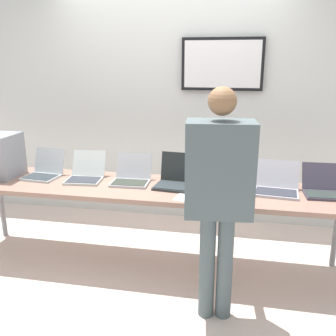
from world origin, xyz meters
TOP-DOWN VIEW (x-y plane):
  - ground at (0.00, 0.00)m, footprint 8.00×8.00m
  - back_wall at (0.01, 1.13)m, footprint 8.00×0.11m
  - workbench at (0.00, 0.00)m, footprint 3.45×0.70m
  - laptop_station_0 at (-1.01, 0.08)m, footprint 0.33×0.35m
  - laptop_station_1 at (-0.60, 0.08)m, footprint 0.34×0.39m
  - laptop_station_2 at (-0.17, 0.08)m, footprint 0.33×0.33m
  - laptop_station_3 at (0.23, 0.06)m, footprint 0.35×0.34m
  - laptop_station_4 at (0.63, 0.06)m, footprint 0.40×0.35m
  - laptop_station_5 at (1.07, 0.07)m, footprint 0.38×0.36m
  - laptop_station_6 at (1.47, 0.08)m, footprint 0.37×0.35m
  - person at (0.64, -0.62)m, footprint 0.48×0.62m
  - paper_sheet at (0.40, -0.17)m, footprint 0.26×0.33m

SIDE VIEW (x-z plane):
  - ground at x=0.00m, z-range -0.04..0.00m
  - workbench at x=0.00m, z-range 0.32..1.05m
  - paper_sheet at x=0.40m, z-range 0.73..0.73m
  - laptop_station_6 at x=1.47m, z-range 0.67..0.90m
  - laptop_station_1 at x=-0.60m, z-range 0.67..0.90m
  - laptop_station_2 at x=-0.17m, z-range 0.67..0.90m
  - laptop_station_5 at x=1.07m, z-range 0.67..0.90m
  - laptop_station_0 at x=-1.01m, z-range 0.66..0.91m
  - laptop_station_4 at x=0.63m, z-range 0.66..0.92m
  - laptop_station_3 at x=0.23m, z-range 0.66..0.93m
  - person at x=0.64m, z-range 0.17..1.79m
  - back_wall at x=0.01m, z-range 0.01..2.56m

